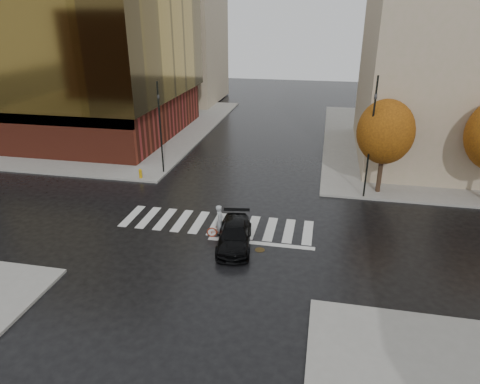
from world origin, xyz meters
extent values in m
plane|color=black|center=(0.00, 0.00, 0.00)|extent=(120.00, 120.00, 0.00)
cube|color=gray|center=(-21.00, 21.00, 0.07)|extent=(30.00, 30.00, 0.15)
cube|color=silver|center=(0.00, 0.50, 0.01)|extent=(12.00, 3.00, 0.01)
cube|color=maroon|center=(-22.00, 18.00, 2.15)|extent=(26.00, 18.00, 4.00)
cube|color=olive|center=(-22.00, 18.00, 10.15)|extent=(27.00, 19.00, 12.00)
cube|color=tan|center=(17.00, 17.00, 9.15)|extent=(16.00, 16.00, 18.00)
cube|color=tan|center=(-16.00, 37.00, 10.15)|extent=(14.00, 12.00, 20.00)
cylinder|color=black|center=(10.00, 7.40, 1.55)|extent=(0.32, 0.32, 2.80)
ellipsoid|color=#A65A10|center=(10.00, 7.40, 4.47)|extent=(3.80, 3.80, 4.37)
imported|color=black|center=(1.62, -1.80, 0.64)|extent=(2.43, 4.65, 1.29)
imported|color=maroon|center=(0.71, -1.00, 0.46)|extent=(1.81, 0.89, 0.91)
imported|color=#9CA0A4|center=(0.61, -1.00, 1.05)|extent=(0.55, 0.74, 1.85)
cylinder|color=black|center=(-6.30, 8.13, 3.67)|extent=(0.12, 0.12, 7.03)
imported|color=black|center=(-6.30, 8.13, 6.22)|extent=(0.19, 0.17, 0.88)
cylinder|color=black|center=(8.97, 6.30, 4.21)|extent=(0.12, 0.12, 8.12)
imported|color=black|center=(8.97, 6.30, 7.16)|extent=(0.23, 0.25, 1.02)
cylinder|color=#BD8B0B|center=(-7.52, 6.50, 0.45)|extent=(0.24, 0.24, 0.60)
sphere|color=#BD8B0B|center=(-7.52, 6.50, 0.75)|extent=(0.26, 0.26, 0.26)
cylinder|color=#4B391A|center=(3.07, -2.00, 0.01)|extent=(0.65, 0.65, 0.01)
camera|label=1|loc=(6.02, -21.87, 11.96)|focal=32.00mm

